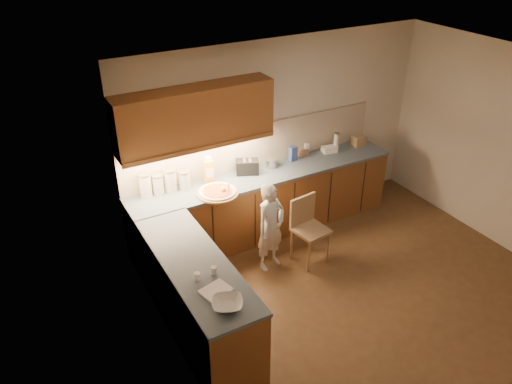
% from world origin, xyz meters
% --- Properties ---
extents(room, '(4.54, 4.50, 2.62)m').
position_xyz_m(room, '(0.00, 0.00, 1.68)').
color(room, '#50341B').
rests_on(room, ground).
extents(l_counter, '(3.77, 2.62, 0.92)m').
position_xyz_m(l_counter, '(-0.92, 1.25, 0.46)').
color(l_counter, brown).
rests_on(l_counter, ground).
extents(backsplash, '(3.75, 0.02, 0.58)m').
position_xyz_m(backsplash, '(-0.38, 1.99, 1.21)').
color(backsplash, '#C1AE96').
rests_on(backsplash, l_counter).
extents(upper_cabinets, '(1.95, 0.36, 0.73)m').
position_xyz_m(upper_cabinets, '(-1.27, 1.82, 1.85)').
color(upper_cabinets, brown).
rests_on(upper_cabinets, ground).
extents(pizza_on_board, '(0.52, 0.52, 0.21)m').
position_xyz_m(pizza_on_board, '(-1.16, 1.51, 0.94)').
color(pizza_on_board, tan).
rests_on(pizza_on_board, l_counter).
extents(child, '(0.48, 0.38, 1.16)m').
position_xyz_m(child, '(-0.71, 0.99, 0.58)').
color(child, white).
rests_on(child, ground).
extents(wooden_chair, '(0.44, 0.44, 0.87)m').
position_xyz_m(wooden_chair, '(-0.22, 0.90, 0.51)').
color(wooden_chair, tan).
rests_on(wooden_chair, ground).
extents(mixing_bowl, '(0.37, 0.37, 0.07)m').
position_xyz_m(mixing_bowl, '(-1.95, -0.34, 0.95)').
color(mixing_bowl, white).
rests_on(mixing_bowl, l_counter).
extents(canister_a, '(0.15, 0.15, 0.31)m').
position_xyz_m(canister_a, '(-1.95, 1.89, 1.08)').
color(canister_a, white).
rests_on(canister_a, l_counter).
extents(canister_b, '(0.15, 0.15, 0.26)m').
position_xyz_m(canister_b, '(-1.80, 1.88, 1.05)').
color(canister_b, silver).
rests_on(canister_b, l_counter).
extents(canister_c, '(0.16, 0.16, 0.30)m').
position_xyz_m(canister_c, '(-1.64, 1.86, 1.07)').
color(canister_c, beige).
rests_on(canister_c, l_counter).
extents(canister_d, '(0.15, 0.15, 0.25)m').
position_xyz_m(canister_d, '(-1.46, 1.84, 1.04)').
color(canister_d, beige).
rests_on(canister_d, l_counter).
extents(oil_jug, '(0.13, 0.11, 0.35)m').
position_xyz_m(oil_jug, '(-1.13, 1.85, 1.08)').
color(oil_jug, gold).
rests_on(oil_jug, l_counter).
extents(toaster, '(0.34, 0.27, 0.19)m').
position_xyz_m(toaster, '(-0.59, 1.81, 1.02)').
color(toaster, black).
rests_on(toaster, l_counter).
extents(steel_pot, '(0.16, 0.16, 0.12)m').
position_xyz_m(steel_pot, '(-0.22, 1.82, 0.98)').
color(steel_pot, silver).
rests_on(steel_pot, l_counter).
extents(blue_box, '(0.11, 0.08, 0.21)m').
position_xyz_m(blue_box, '(0.15, 1.85, 1.02)').
color(blue_box, '#324B97').
rests_on(blue_box, l_counter).
extents(card_box_a, '(0.15, 0.12, 0.09)m').
position_xyz_m(card_box_a, '(0.36, 1.90, 0.97)').
color(card_box_a, '#A8795A').
rests_on(card_box_a, l_counter).
extents(white_bottle, '(0.07, 0.07, 0.17)m').
position_xyz_m(white_bottle, '(0.42, 1.91, 1.00)').
color(white_bottle, white).
rests_on(white_bottle, l_counter).
extents(flat_pack, '(0.23, 0.18, 0.08)m').
position_xyz_m(flat_pack, '(0.76, 1.82, 0.96)').
color(flat_pack, white).
rests_on(flat_pack, l_counter).
extents(tall_jar, '(0.08, 0.08, 0.26)m').
position_xyz_m(tall_jar, '(0.89, 1.84, 1.05)').
color(tall_jar, silver).
rests_on(tall_jar, l_counter).
extents(card_box_b, '(0.19, 0.15, 0.15)m').
position_xyz_m(card_box_b, '(1.28, 1.80, 1.00)').
color(card_box_b, tan).
rests_on(card_box_b, l_counter).
extents(dough_cloth, '(0.31, 0.27, 0.02)m').
position_xyz_m(dough_cloth, '(-1.95, -0.10, 0.93)').
color(dough_cloth, white).
rests_on(dough_cloth, l_counter).
extents(spice_jar_a, '(0.07, 0.07, 0.08)m').
position_xyz_m(spice_jar_a, '(-2.03, 0.13, 0.96)').
color(spice_jar_a, silver).
rests_on(spice_jar_a, l_counter).
extents(spice_jar_b, '(0.07, 0.07, 0.08)m').
position_xyz_m(spice_jar_b, '(-1.86, 0.14, 0.96)').
color(spice_jar_b, silver).
rests_on(spice_jar_b, l_counter).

